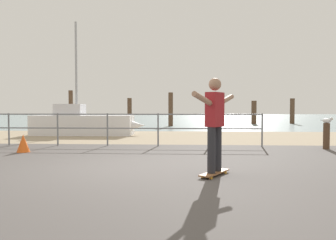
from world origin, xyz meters
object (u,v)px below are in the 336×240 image
Objects in this scene: traffic_cone at (23,144)px; seagull at (327,121)px; skateboarder at (215,119)px; skateboard at (214,173)px; bollard_short at (326,136)px; sailboat at (87,124)px.

seagull is at bearing 7.24° from traffic_cone.
skateboard is at bearing -9.46° from skateboarder.
skateboarder is at bearing -133.37° from seagull.
skateboarder is (-0.00, 0.00, 0.95)m from skateboard.
seagull is (0.00, -0.02, 0.47)m from bollard_short.
skateboarder is at bearing -133.21° from bollard_short.
skateboarder is 5.27m from bollard_short.
seagull is (3.59, 3.80, 0.79)m from skateboard.
skateboard is 5.24m from bollard_short.
sailboat is at bearing 120.64° from skateboarder.
skateboarder is 5.22m from seagull.
bollard_short is (3.58, 3.81, -0.63)m from skateboarder.
bollard_short is at bearing 7.36° from traffic_cone.
traffic_cone is at bearing 150.97° from skateboarder.
seagull is (3.59, 3.80, -0.16)m from skateboarder.
skateboarder reaches higher than bollard_short.
seagull is at bearing -27.91° from sailboat.
seagull reaches higher than bollard_short.
seagull is at bearing 46.63° from skateboard.
sailboat reaches higher than traffic_cone.
sailboat is 9.66m from skateboarder.
sailboat is 5.59m from traffic_cone.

